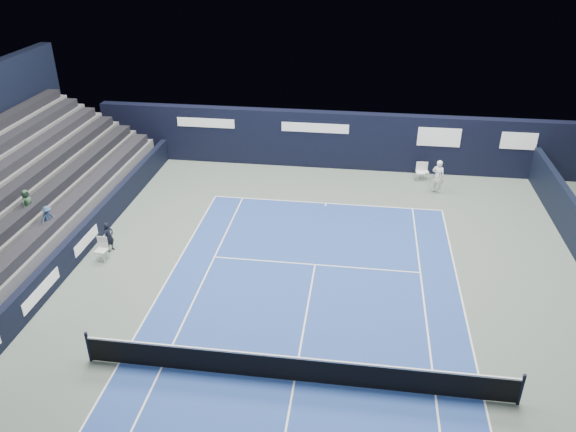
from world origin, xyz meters
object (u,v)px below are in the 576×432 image
(folding_chair_back_a, at_px, (420,168))
(line_judge_chair, at_px, (102,247))
(folding_chair_back_b, at_px, (424,169))
(tennis_net, at_px, (295,368))
(tennis_player, at_px, (438,176))

(folding_chair_back_a, xyz_separation_m, line_judge_chair, (-13.15, -9.76, -0.07))
(folding_chair_back_b, xyz_separation_m, tennis_net, (-4.88, -15.56, 0.01))
(line_judge_chair, height_order, tennis_net, tennis_net)
(folding_chair_back_a, relative_size, folding_chair_back_b, 1.09)
(folding_chair_back_a, distance_m, line_judge_chair, 16.38)
(folding_chair_back_b, relative_size, line_judge_chair, 0.89)
(folding_chair_back_a, height_order, tennis_player, tennis_player)
(line_judge_chair, bearing_deg, tennis_player, 36.64)
(folding_chair_back_b, xyz_separation_m, tennis_player, (0.51, -1.63, 0.35))
(folding_chair_back_b, xyz_separation_m, line_judge_chair, (-13.38, -9.93, 0.07))
(line_judge_chair, relative_size, tennis_net, 0.08)
(tennis_net, bearing_deg, line_judge_chair, 146.50)
(line_judge_chair, height_order, tennis_player, tennis_player)
(tennis_net, relative_size, tennis_player, 7.53)
(folding_chair_back_b, bearing_deg, tennis_net, -119.50)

